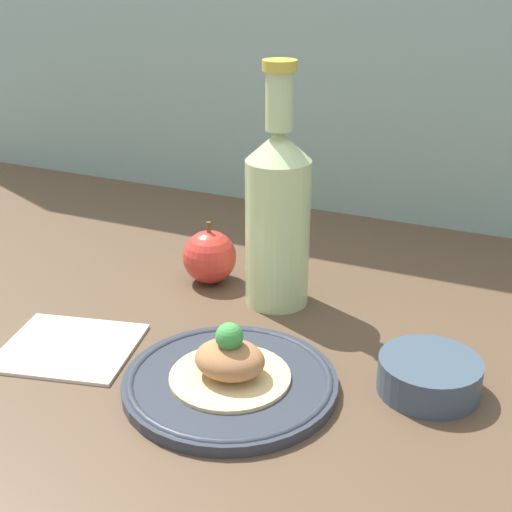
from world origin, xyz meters
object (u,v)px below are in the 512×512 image
object	(u,v)px
plate	(230,382)
plated_food	(230,362)
apple	(209,257)
cider_bottle	(278,213)
dipping_bowl	(429,376)

from	to	relation	value
plate	plated_food	xyz separation A→B (cm)	(0.00, -0.00, 2.39)
apple	cider_bottle	bearing A→B (deg)	-8.46
cider_bottle	apple	bearing A→B (deg)	171.54
dipping_bowl	apple	bearing A→B (deg)	156.99
apple	dipping_bowl	world-z (taller)	apple
plate	dipping_bowl	world-z (taller)	dipping_bowl
plate	apple	world-z (taller)	apple
plate	cider_bottle	xyz separation A→B (cm)	(-3.41, 20.13, 11.14)
cider_bottle	plated_food	bearing A→B (deg)	-80.39
plated_food	cider_bottle	distance (cm)	22.22
cider_bottle	dipping_bowl	distance (cm)	26.98
cider_bottle	dipping_bowl	size ratio (longest dim) A/B	2.90
cider_bottle	apple	world-z (taller)	cider_bottle
apple	dipping_bowl	xyz separation A→B (cm)	(32.29, -13.71, -1.77)
plate	dipping_bowl	xyz separation A→B (cm)	(18.46, 7.97, 1.04)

